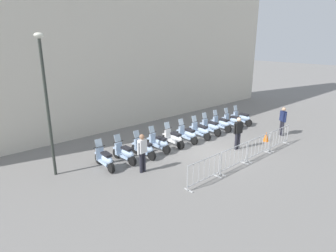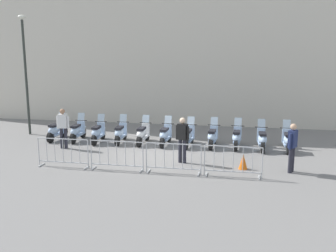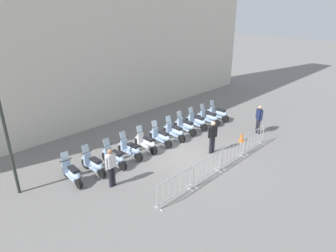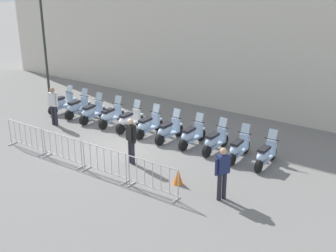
% 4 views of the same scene
% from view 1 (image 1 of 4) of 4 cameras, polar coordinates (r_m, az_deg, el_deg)
% --- Properties ---
extents(ground_plane, '(120.00, 120.00, 0.00)m').
position_cam_1_polar(ground_plane, '(15.24, 8.77, -4.84)').
color(ground_plane, slate).
extents(building_facade, '(28.09, 3.90, 15.62)m').
position_cam_1_polar(building_facade, '(20.04, -8.97, 23.02)').
color(building_facade, beige).
rests_on(building_facade, ground).
extents(motorcycle_0, '(0.56, 1.72, 1.24)m').
position_cam_1_polar(motorcycle_0, '(13.19, -12.35, -6.41)').
color(motorcycle_0, black).
rests_on(motorcycle_0, ground).
extents(motorcycle_1, '(0.56, 1.73, 1.24)m').
position_cam_1_polar(motorcycle_1, '(13.69, -8.52, -5.33)').
color(motorcycle_1, black).
rests_on(motorcycle_1, ground).
extents(motorcycle_2, '(0.57, 1.73, 1.24)m').
position_cam_1_polar(motorcycle_2, '(14.16, -4.72, -4.43)').
color(motorcycle_2, black).
rests_on(motorcycle_2, ground).
extents(motorcycle_3, '(0.57, 1.73, 1.24)m').
position_cam_1_polar(motorcycle_3, '(14.85, -1.77, -3.35)').
color(motorcycle_3, black).
rests_on(motorcycle_3, ground).
extents(motorcycle_4, '(0.56, 1.72, 1.24)m').
position_cam_1_polar(motorcycle_4, '(15.51, 1.16, -2.46)').
color(motorcycle_4, black).
rests_on(motorcycle_4, ground).
extents(motorcycle_5, '(0.56, 1.72, 1.24)m').
position_cam_1_polar(motorcycle_5, '(16.19, 3.91, -1.66)').
color(motorcycle_5, black).
rests_on(motorcycle_5, ground).
extents(motorcycle_6, '(0.56, 1.72, 1.24)m').
position_cam_1_polar(motorcycle_6, '(16.90, 6.46, -0.93)').
color(motorcycle_6, black).
rests_on(motorcycle_6, ground).
extents(motorcycle_7, '(0.56, 1.72, 1.24)m').
position_cam_1_polar(motorcycle_7, '(17.73, 8.48, -0.17)').
color(motorcycle_7, black).
rests_on(motorcycle_7, ground).
extents(motorcycle_8, '(0.56, 1.72, 1.24)m').
position_cam_1_polar(motorcycle_8, '(18.52, 10.54, 0.47)').
color(motorcycle_8, black).
rests_on(motorcycle_8, ground).
extents(motorcycle_9, '(0.56, 1.73, 1.24)m').
position_cam_1_polar(motorcycle_9, '(19.28, 12.72, 0.98)').
color(motorcycle_9, black).
rests_on(motorcycle_9, ground).
extents(motorcycle_10, '(0.56, 1.72, 1.24)m').
position_cam_1_polar(motorcycle_10, '(20.13, 14.41, 1.53)').
color(motorcycle_10, black).
rests_on(motorcycle_10, ground).
extents(barrier_segment_0, '(1.94, 0.54, 1.07)m').
position_cam_1_polar(barrier_segment_0, '(11.68, 7.17, -8.93)').
color(barrier_segment_0, '#B2B5B7').
rests_on(barrier_segment_0, ground).
extents(barrier_segment_1, '(1.94, 0.54, 1.07)m').
position_cam_1_polar(barrier_segment_1, '(13.17, 12.99, -6.19)').
color(barrier_segment_1, '#B2B5B7').
rests_on(barrier_segment_1, ground).
extents(barrier_segment_2, '(1.94, 0.54, 1.07)m').
position_cam_1_polar(barrier_segment_2, '(14.78, 17.53, -3.98)').
color(barrier_segment_2, '#B2B5B7').
rests_on(barrier_segment_2, ground).
extents(barrier_segment_3, '(1.94, 0.54, 1.07)m').
position_cam_1_polar(barrier_segment_3, '(16.49, 21.14, -2.20)').
color(barrier_segment_3, '#B2B5B7').
rests_on(barrier_segment_3, ground).
extents(street_lamp, '(0.36, 0.36, 5.81)m').
position_cam_1_polar(street_lamp, '(12.41, -23.03, 5.91)').
color(street_lamp, '#2D332D').
rests_on(street_lamp, ground).
extents(officer_near_row_end, '(0.35, 0.51, 1.73)m').
position_cam_1_polar(officer_near_row_end, '(18.45, 21.75, 1.17)').
color(officer_near_row_end, '#23232D').
rests_on(officer_near_row_end, ground).
extents(officer_mid_plaza, '(0.53, 0.31, 1.73)m').
position_cam_1_polar(officer_mid_plaza, '(15.38, 13.72, -1.05)').
color(officer_mid_plaza, '#23232D').
rests_on(officer_mid_plaza, ground).
extents(officer_by_barriers, '(0.54, 0.27, 1.73)m').
position_cam_1_polar(officer_by_barriers, '(12.43, -5.12, -4.92)').
color(officer_by_barriers, '#23232D').
rests_on(officer_by_barriers, ground).
extents(traffic_cone, '(0.32, 0.32, 0.55)m').
position_cam_1_polar(traffic_cone, '(17.26, 18.85, -2.00)').
color(traffic_cone, orange).
rests_on(traffic_cone, ground).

